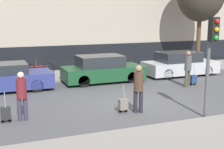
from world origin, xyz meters
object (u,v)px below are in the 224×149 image
at_px(pedestrian_center, 138,86).
at_px(parked_bicycle, 39,69).
at_px(parked_car_2, 180,64).
at_px(trolley_right, 193,79).
at_px(trolley_left, 6,113).
at_px(parked_car_0, 4,78).
at_px(pedestrian_right, 188,67).
at_px(traffic_light, 211,47).
at_px(trolley_center, 123,104).
at_px(parked_car_1, 102,70).
at_px(pedestrian_left, 22,93).

distance_m(pedestrian_center, parked_bicycle, 8.24).
relative_size(parked_car_2, trolley_right, 4.11).
relative_size(pedestrian_center, parked_bicycle, 0.99).
bearing_deg(trolley_left, pedestrian_center, -8.17).
bearing_deg(parked_car_0, pedestrian_right, -16.56).
distance_m(parked_car_2, trolley_right, 2.71).
distance_m(parked_car_0, trolley_left, 4.75).
bearing_deg(parked_car_0, traffic_light, -47.27).
height_order(traffic_light, parked_bicycle, traffic_light).
bearing_deg(pedestrian_center, parked_bicycle, 128.93).
bearing_deg(traffic_light, trolley_right, 59.15).
bearing_deg(parked_car_0, parked_car_2, 1.22).
relative_size(trolley_left, traffic_light, 0.31).
distance_m(parked_car_0, pedestrian_center, 6.97).
bearing_deg(trolley_left, trolley_center, -6.31).
relative_size(parked_car_2, pedestrian_center, 2.50).
height_order(parked_car_0, parked_car_2, parked_car_2).
xyz_separation_m(parked_car_1, pedestrian_left, (-4.65, -4.88, 0.29)).
relative_size(parked_car_0, pedestrian_center, 2.51).
height_order(pedestrian_right, parked_bicycle, pedestrian_right).
distance_m(pedestrian_center, trolley_right, 5.61).
distance_m(parked_car_0, trolley_right, 9.35).
bearing_deg(trolley_left, parked_car_1, 43.23).
height_order(parked_car_1, traffic_light, traffic_light).
bearing_deg(pedestrian_center, parked_car_2, 67.67).
distance_m(trolley_right, parked_bicycle, 8.51).
relative_size(pedestrian_left, traffic_light, 0.48).
relative_size(trolley_center, trolley_right, 0.98).
xyz_separation_m(pedestrian_center, pedestrian_right, (4.15, 2.85, 0.03)).
bearing_deg(trolley_right, traffic_light, -120.85).
bearing_deg(trolley_left, parked_bicycle, 72.83).
bearing_deg(trolley_center, pedestrian_right, 29.58).
bearing_deg(trolley_left, traffic_light, -18.08).
bearing_deg(parked_bicycle, parked_car_0, -129.38).
distance_m(parked_car_2, trolley_left, 11.26).
xyz_separation_m(parked_car_0, trolley_right, (9.05, -2.33, -0.30)).
bearing_deg(parked_car_2, parked_bicycle, 163.90).
bearing_deg(pedestrian_right, pedestrian_center, 11.79).
relative_size(pedestrian_right, parked_bicycle, 1.02).
xyz_separation_m(pedestrian_center, trolley_right, (4.65, 3.06, -0.68)).
xyz_separation_m(pedestrian_left, pedestrian_right, (8.18, 2.18, 0.08)).
distance_m(pedestrian_left, parked_bicycle, 7.42).
distance_m(trolley_left, pedestrian_center, 4.68).
height_order(parked_car_0, trolley_right, parked_car_0).
relative_size(parked_car_2, parked_bicycle, 2.48).
distance_m(trolley_center, trolley_right, 5.90).
xyz_separation_m(parked_car_0, pedestrian_left, (0.36, -4.72, 0.33)).
bearing_deg(trolley_center, trolley_right, 28.94).
height_order(trolley_left, pedestrian_right, pedestrian_right).
xyz_separation_m(parked_car_0, pedestrian_right, (8.54, -2.54, 0.41)).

